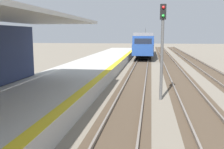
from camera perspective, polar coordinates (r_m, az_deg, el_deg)
The scene contains 5 objects.
station_platform at distance 14.72m, azimuth -13.57°, elevation -3.84°, with size 5.00×80.00×0.91m.
track_pair_nearest_platform at distance 17.69m, azimuth 4.87°, elevation -2.85°, with size 2.34×120.00×0.16m.
track_pair_middle at distance 17.81m, azimuth 15.87°, elevation -3.08°, with size 2.34×120.00×0.16m.
approaching_train at distance 44.04m, azimuth 7.19°, elevation 6.85°, with size 2.93×19.60×4.76m.
rail_signal_post at distance 14.36m, azimuth 10.99°, elevation 6.98°, with size 0.32×0.34×5.20m.
Camera 1 is at (2.98, 2.71, 3.60)m, focal length 41.58 mm.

